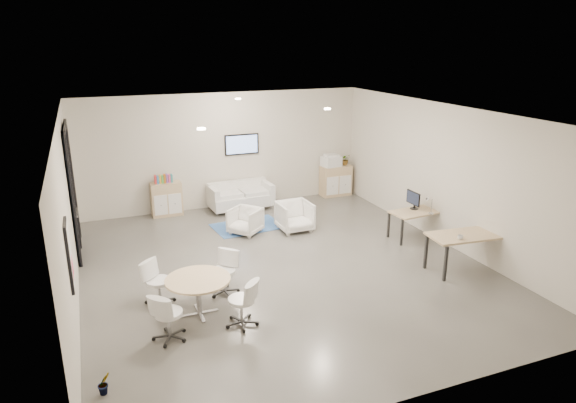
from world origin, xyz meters
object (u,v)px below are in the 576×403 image
(desk_rear, at_px, (418,214))
(loveseat, at_px, (240,197))
(armchair_left, at_px, (245,220))
(armchair_right, at_px, (295,215))
(desk_front, at_px, (465,238))
(sideboard_left, at_px, (167,199))
(sideboard_right, at_px, (336,181))
(round_table, at_px, (198,283))

(desk_rear, bearing_deg, loveseat, 126.06)
(armchair_left, relative_size, armchair_right, 0.88)
(armchair_left, bearing_deg, desk_rear, 22.99)
(armchair_left, xyz_separation_m, armchair_right, (1.20, -0.26, 0.05))
(desk_front, bearing_deg, armchair_right, 130.54)
(sideboard_left, height_order, desk_rear, sideboard_left)
(armchair_left, distance_m, desk_front, 5.11)
(sideboard_right, bearing_deg, loveseat, -176.53)
(sideboard_right, height_order, armchair_right, sideboard_right)
(sideboard_right, relative_size, loveseat, 0.52)
(armchair_left, bearing_deg, armchair_right, 36.51)
(sideboard_left, xyz_separation_m, desk_rear, (5.29, -3.91, 0.16))
(sideboard_right, bearing_deg, armchair_left, -149.40)
(armchair_right, height_order, desk_front, armchair_right)
(sideboard_left, bearing_deg, sideboard_right, -0.15)
(loveseat, height_order, desk_front, desk_front)
(sideboard_left, bearing_deg, loveseat, -5.71)
(sideboard_left, relative_size, sideboard_right, 0.99)
(sideboard_right, height_order, round_table, sideboard_right)
(desk_rear, relative_size, round_table, 1.22)
(sideboard_left, height_order, loveseat, sideboard_left)
(desk_front, bearing_deg, round_table, -176.40)
(armchair_left, xyz_separation_m, desk_front, (3.56, -3.65, 0.34))
(sideboard_left, relative_size, armchair_left, 1.28)
(round_table, bearing_deg, loveseat, 66.29)
(loveseat, height_order, armchair_left, loveseat)
(sideboard_right, distance_m, desk_rear, 3.90)
(sideboard_right, relative_size, desk_rear, 0.68)
(loveseat, height_order, round_table, loveseat)
(sideboard_right, relative_size, armchair_left, 1.30)
(sideboard_left, xyz_separation_m, desk_front, (5.12, -5.75, 0.24))
(loveseat, distance_m, desk_front, 6.37)
(round_table, bearing_deg, sideboard_right, 45.52)
(armchair_left, bearing_deg, sideboard_right, 79.44)
(sideboard_left, relative_size, desk_front, 0.59)
(armchair_left, height_order, desk_front, desk_front)
(desk_rear, height_order, round_table, desk_rear)
(loveseat, relative_size, desk_front, 1.15)
(armchair_right, bearing_deg, armchair_left, 166.17)
(loveseat, distance_m, desk_rear, 4.96)
(armchair_right, bearing_deg, sideboard_left, 137.91)
(loveseat, distance_m, armchair_right, 2.29)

